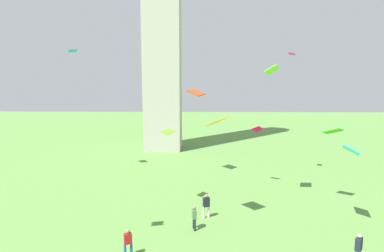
{
  "coord_description": "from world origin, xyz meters",
  "views": [
    {
      "loc": [
        0.77,
        -1.01,
        9.44
      ],
      "look_at": [
        0.28,
        16.9,
        7.16
      ],
      "focal_mm": 26.98,
      "sensor_mm": 36.0,
      "label": 1
    }
  ],
  "objects": [
    {
      "name": "kite_flying_6",
      "position": [
        -12.79,
        30.0,
        13.5
      ],
      "size": [
        1.37,
        1.52,
        0.26
      ],
      "rotation": [
        0.0,
        0.0,
        2.08
      ],
      "color": "#1F8BE5"
    },
    {
      "name": "kite_flying_0",
      "position": [
        6.43,
        22.17,
        10.97
      ],
      "size": [
        1.45,
        1.67,
        0.8
      ],
      "rotation": [
        0.0,
        0.0,
        4.32
      ],
      "color": "#6DE120"
    },
    {
      "name": "kite_flying_2",
      "position": [
        10.96,
        18.28,
        5.41
      ],
      "size": [
        1.57,
        1.99,
        1.0
      ],
      "rotation": [
        0.0,
        0.0,
        1.15
      ],
      "color": "#34DFE0"
    },
    {
      "name": "kite_flying_3",
      "position": [
        -1.74,
        21.4,
        6.15
      ],
      "size": [
        1.13,
        1.19,
        0.4
      ],
      "rotation": [
        0.0,
        0.0,
        4.13
      ],
      "color": "#64CA20"
    },
    {
      "name": "person_1",
      "position": [
        -3.27,
        14.19,
        0.93
      ],
      "size": [
        0.49,
        0.41,
        1.63
      ],
      "rotation": [
        0.0,
        0.0,
        0.48
      ],
      "color": "#235693",
      "rests_on": "ground_plane"
    },
    {
      "name": "kite_flying_10",
      "position": [
        0.36,
        29.51,
        9.13
      ],
      "size": [
        2.07,
        1.89,
        0.88
      ],
      "rotation": [
        0.0,
        0.0,
        2.5
      ],
      "color": "#B33D17"
    },
    {
      "name": "kite_flying_1",
      "position": [
        10.02,
        28.99,
        13.02
      ],
      "size": [
        0.91,
        1.06,
        0.31
      ],
      "rotation": [
        0.0,
        0.0,
        1.14
      ],
      "color": "#D12F90"
    },
    {
      "name": "kite_flying_9",
      "position": [
        6.3,
        26.57,
        5.66
      ],
      "size": [
        1.1,
        0.97,
        0.71
      ],
      "rotation": [
        0.0,
        0.0,
        5.45
      ],
      "color": "#E40766"
    },
    {
      "name": "person_2",
      "position": [
        9.31,
        13.73,
        1.03
      ],
      "size": [
        0.52,
        0.53,
        1.82
      ],
      "rotation": [
        0.0,
        0.0,
        3.97
      ],
      "color": "#235693",
      "rests_on": "ground_plane"
    },
    {
      "name": "person_3",
      "position": [
        1.26,
        19.3,
        1.03
      ],
      "size": [
        0.54,
        0.44,
        1.82
      ],
      "rotation": [
        0.0,
        0.0,
        0.41
      ],
      "color": "silver",
      "rests_on": "ground_plane"
    },
    {
      "name": "kite_flying_8",
      "position": [
        11.4,
        22.05,
        6.12
      ],
      "size": [
        1.57,
        1.51,
        0.7
      ],
      "rotation": [
        0.0,
        0.0,
        5.47
      ],
      "color": "#28B306"
    },
    {
      "name": "kite_flying_5",
      "position": [
        1.91,
        18.44,
        7.28
      ],
      "size": [
        1.62,
        1.94,
        0.9
      ],
      "rotation": [
        0.0,
        0.0,
        2.02
      ],
      "color": "gold"
    },
    {
      "name": "person_0",
      "position": [
        0.41,
        17.47,
        0.95
      ],
      "size": [
        0.34,
        0.51,
        1.67
      ],
      "rotation": [
        0.0,
        0.0,
        4.94
      ],
      "color": "#1E2333",
      "rests_on": "ground_plane"
    }
  ]
}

